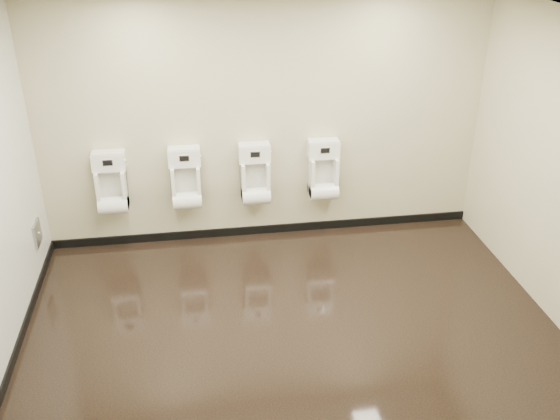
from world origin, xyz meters
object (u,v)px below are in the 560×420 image
at_px(urinal_0, 112,187).
at_px(urinal_1, 186,183).
at_px(urinal_2, 255,178).
at_px(urinal_3, 323,174).
at_px(access_panel, 37,233).

relative_size(urinal_0, urinal_1, 1.00).
bearing_deg(urinal_1, urinal_2, 0.00).
distance_m(urinal_2, urinal_3, 0.79).
xyz_separation_m(urinal_2, urinal_3, (0.79, 0.00, 0.00)).
height_order(urinal_0, urinal_1, same).
xyz_separation_m(urinal_0, urinal_1, (0.81, 0.00, 0.00)).
relative_size(access_panel, urinal_3, 0.37).
relative_size(urinal_0, urinal_2, 1.00).
bearing_deg(urinal_3, urinal_0, 180.00).
relative_size(access_panel, urinal_2, 0.37).
distance_m(access_panel, urinal_1, 1.65).
bearing_deg(urinal_0, urinal_3, 0.00).
xyz_separation_m(urinal_1, urinal_2, (0.78, 0.00, 0.00)).
bearing_deg(urinal_1, urinal_0, 180.00).
bearing_deg(urinal_0, urinal_2, 0.00).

